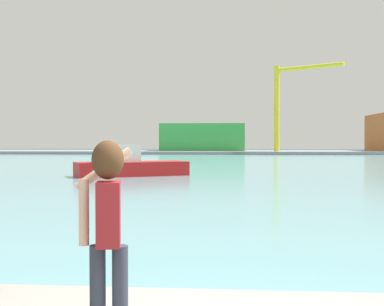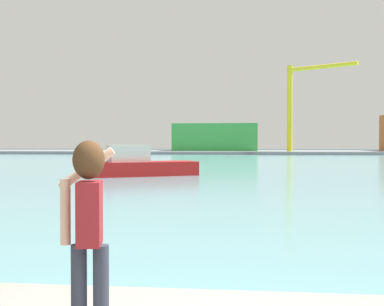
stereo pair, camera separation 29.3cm
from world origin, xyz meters
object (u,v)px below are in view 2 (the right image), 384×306
at_px(person_photographer, 88,217).
at_px(boat_moored, 138,165).
at_px(port_crane, 299,97).
at_px(warehouse_left, 216,137).

relative_size(person_photographer, boat_moored, 0.24).
bearing_deg(person_photographer, port_crane, -18.51).
bearing_deg(person_photographer, warehouse_left, -8.52).
distance_m(boat_moored, warehouse_left, 66.48).
distance_m(warehouse_left, port_crane, 18.70).
height_order(person_photographer, warehouse_left, warehouse_left).
height_order(person_photographer, boat_moored, person_photographer).
bearing_deg(person_photographer, boat_moored, 0.30).
relative_size(warehouse_left, port_crane, 1.04).
relative_size(person_photographer, port_crane, 0.11).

